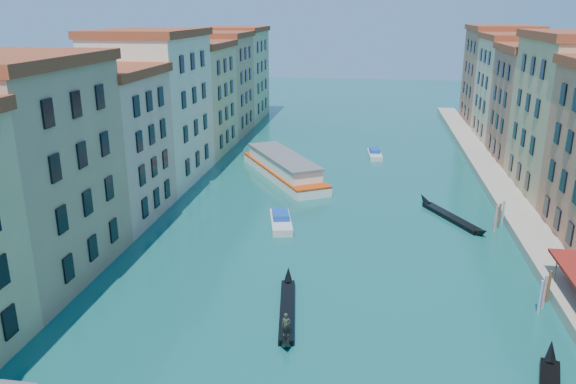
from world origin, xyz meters
name	(u,v)px	position (x,y,z in m)	size (l,w,h in m)	color
left_bank_palazzos	(136,121)	(-26.00, 64.68, 9.71)	(12.80, 128.40, 21.00)	beige
quay	(511,205)	(22.00, 65.00, 0.50)	(4.00, 140.00, 1.00)	#AAA389
vaporetto_far	(283,167)	(-8.08, 74.51, 1.48)	(15.66, 21.58, 3.29)	white
gondola_fore	(287,308)	(-1.66, 36.00, 0.43)	(2.63, 12.68, 2.53)	black
gondola_far	(450,216)	(14.03, 60.19, 0.39)	(7.28, 12.22, 1.90)	black
motorboat_mid	(281,220)	(-5.31, 55.19, 0.57)	(3.75, 7.38, 1.46)	silver
motorboat_far	(375,154)	(5.18, 88.55, 0.51)	(2.64, 6.53, 1.32)	silver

